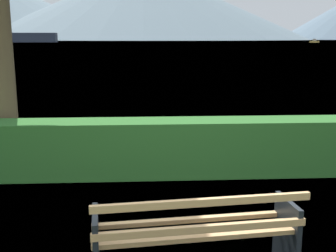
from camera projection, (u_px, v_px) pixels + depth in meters
The scene contains 5 objects.
water_surface at pixel (144, 41), 304.31m from camera, with size 620.00×620.00×0.00m, color #7A99A8.
park_bench at pixel (196, 233), 3.84m from camera, with size 1.95×0.77×0.87m.
hedge_row at pixel (173, 148), 6.76m from camera, with size 13.91×0.65×0.90m, color #2D6B28.
fishing_boat_near at pixel (314, 41), 191.90m from camera, with size 4.33×3.40×1.81m.
distant_hills at pixel (119, 6), 537.02m from camera, with size 837.95×439.59×89.15m.
Camera 1 is at (-0.45, -3.59, 2.19)m, focal length 44.76 mm.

